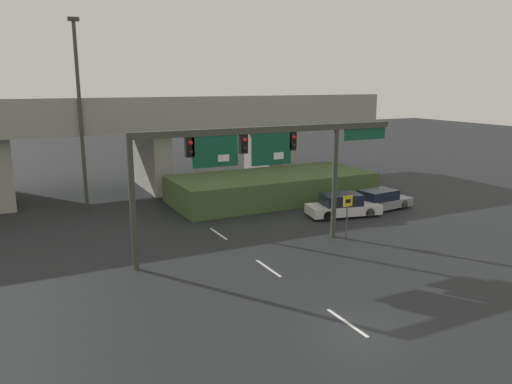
{
  "coord_description": "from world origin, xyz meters",
  "views": [
    {
      "loc": [
        -10.4,
        -12.75,
        8.5
      ],
      "look_at": [
        0.0,
        7.94,
        3.4
      ],
      "focal_mm": 35.0,
      "sensor_mm": 36.0,
      "label": 1
    }
  ],
  "objects_px": {
    "signal_gantry": "(261,152)",
    "highway_light_pole_near": "(80,111)",
    "speed_limit_sign": "(347,210)",
    "parked_sedan_near_right": "(343,206)",
    "parked_sedan_mid_right": "(379,200)"
  },
  "relations": [
    {
      "from": "signal_gantry",
      "to": "speed_limit_sign",
      "type": "relative_size",
      "value": 5.85
    },
    {
      "from": "signal_gantry",
      "to": "highway_light_pole_near",
      "type": "bearing_deg",
      "value": 117.87
    },
    {
      "from": "highway_light_pole_near",
      "to": "parked_sedan_near_right",
      "type": "distance_m",
      "value": 18.35
    },
    {
      "from": "parked_sedan_near_right",
      "to": "speed_limit_sign",
      "type": "bearing_deg",
      "value": -112.13
    },
    {
      "from": "highway_light_pole_near",
      "to": "parked_sedan_mid_right",
      "type": "bearing_deg",
      "value": -27.26
    },
    {
      "from": "highway_light_pole_near",
      "to": "parked_sedan_near_right",
      "type": "xyz_separation_m",
      "value": [
        14.55,
        -9.46,
        -5.97
      ]
    },
    {
      "from": "speed_limit_sign",
      "to": "parked_sedan_mid_right",
      "type": "distance_m",
      "value": 7.45
    },
    {
      "from": "parked_sedan_near_right",
      "to": "parked_sedan_mid_right",
      "type": "height_order",
      "value": "parked_sedan_near_right"
    },
    {
      "from": "signal_gantry",
      "to": "parked_sedan_mid_right",
      "type": "height_order",
      "value": "signal_gantry"
    },
    {
      "from": "parked_sedan_near_right",
      "to": "highway_light_pole_near",
      "type": "bearing_deg",
      "value": 158.54
    },
    {
      "from": "highway_light_pole_near",
      "to": "parked_sedan_near_right",
      "type": "relative_size",
      "value": 2.53
    },
    {
      "from": "speed_limit_sign",
      "to": "highway_light_pole_near",
      "type": "distance_m",
      "value": 18.66
    },
    {
      "from": "signal_gantry",
      "to": "highway_light_pole_near",
      "type": "relative_size",
      "value": 1.17
    },
    {
      "from": "speed_limit_sign",
      "to": "highway_light_pole_near",
      "type": "relative_size",
      "value": 0.2
    },
    {
      "from": "speed_limit_sign",
      "to": "highway_light_pole_near",
      "type": "xyz_separation_m",
      "value": [
        -11.85,
        13.51,
        5.02
      ]
    }
  ]
}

